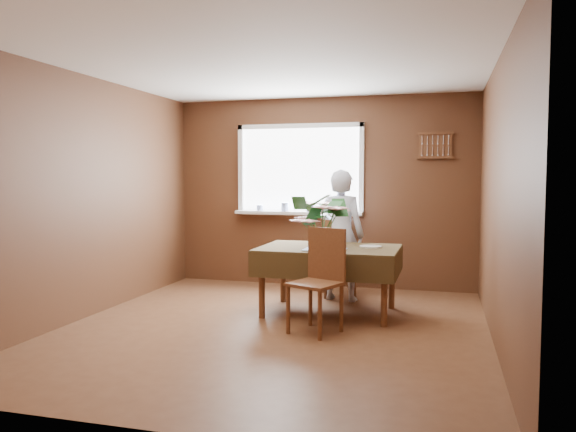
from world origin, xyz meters
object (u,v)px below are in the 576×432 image
(dining_table, at_px, (329,255))
(seated_woman, at_px, (341,235))
(chair_far, at_px, (340,255))
(chair_near, at_px, (320,275))
(flower_bouquet, at_px, (322,216))

(dining_table, bearing_deg, seated_woman, 90.00)
(chair_far, distance_m, seated_woman, 0.29)
(chair_near, distance_m, flower_bouquet, 0.73)
(seated_woman, bearing_deg, chair_far, -67.82)
(flower_bouquet, bearing_deg, chair_far, 89.58)
(dining_table, distance_m, flower_bouquet, 0.47)
(chair_far, bearing_deg, chair_near, 77.53)
(dining_table, height_order, chair_far, chair_far)
(chair_far, relative_size, seated_woman, 0.61)
(seated_woman, bearing_deg, flower_bouquet, 94.55)
(chair_near, bearing_deg, flower_bouquet, 122.95)
(flower_bouquet, bearing_deg, dining_table, 78.85)
(chair_far, xyz_separation_m, seated_woman, (0.04, -0.14, 0.25))
(dining_table, relative_size, chair_far, 1.55)
(dining_table, relative_size, chair_near, 1.52)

